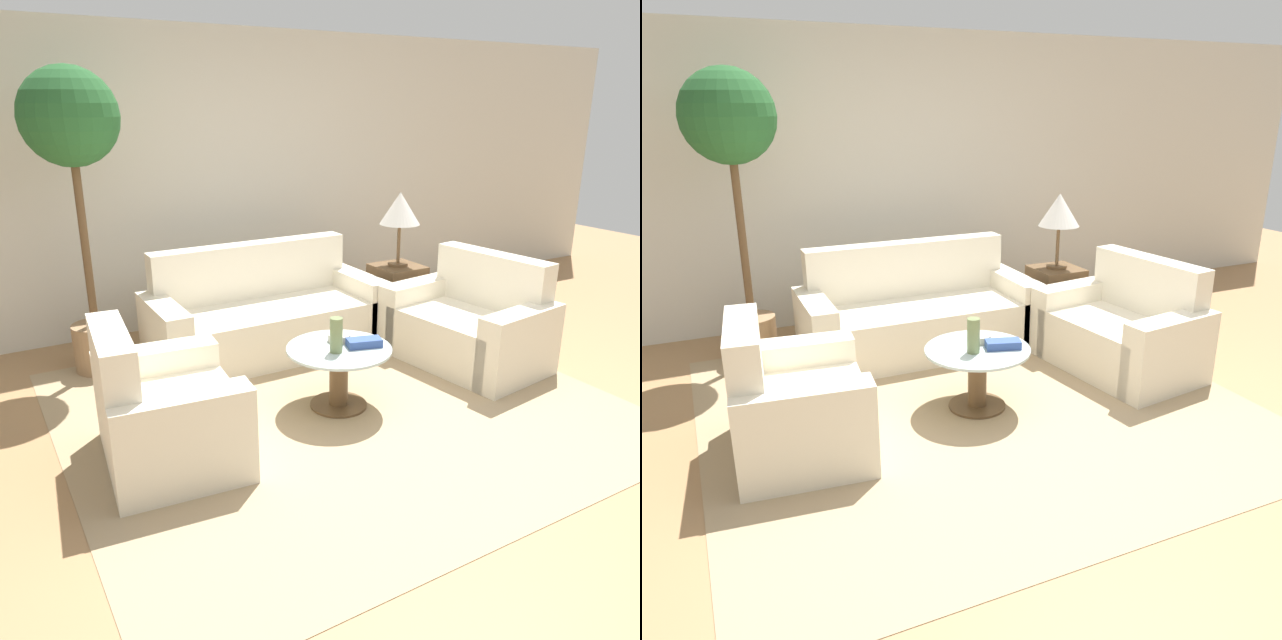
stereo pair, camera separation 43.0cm
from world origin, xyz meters
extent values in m
plane|color=#9E754C|center=(0.00, 0.00, 0.00)|extent=(14.00, 14.00, 0.00)
cube|color=beige|center=(0.00, 2.83, 1.30)|extent=(10.00, 0.06, 2.60)
cube|color=tan|center=(-0.11, 0.61, 0.00)|extent=(3.54, 3.23, 0.01)
cube|color=beige|center=(-0.10, 1.72, 0.21)|extent=(1.71, 0.80, 0.42)
cube|color=beige|center=(-0.10, 2.04, 0.43)|extent=(1.71, 0.18, 0.87)
cube|color=beige|center=(-0.95, 1.72, 0.28)|extent=(0.20, 0.80, 0.56)
cube|color=beige|center=(0.76, 1.72, 0.28)|extent=(0.20, 0.80, 0.56)
cube|color=beige|center=(-1.29, 0.54, 0.21)|extent=(0.81, 0.79, 0.42)
cube|color=beige|center=(-1.57, 0.56, 0.42)|extent=(0.25, 0.73, 0.83)
cube|color=beige|center=(-1.33, 0.18, 0.28)|extent=(0.76, 0.27, 0.56)
cube|color=beige|center=(-1.25, 0.89, 0.28)|extent=(0.76, 0.27, 0.56)
cube|color=beige|center=(1.16, 0.76, 0.21)|extent=(0.89, 1.10, 0.42)
cube|color=beige|center=(1.45, 0.80, 0.43)|extent=(0.31, 1.03, 0.85)
cube|color=beige|center=(1.10, 1.26, 0.28)|extent=(0.78, 0.30, 0.56)
cube|color=beige|center=(1.22, 0.26, 0.28)|extent=(0.78, 0.30, 0.56)
cylinder|color=brown|center=(-0.11, 0.61, 0.01)|extent=(0.39, 0.39, 0.02)
cylinder|color=brown|center=(-0.11, 0.61, 0.21)|extent=(0.13, 0.13, 0.41)
cylinder|color=#B2C6C6|center=(-0.11, 0.61, 0.42)|extent=(0.71, 0.71, 0.02)
cube|color=brown|center=(1.17, 1.67, 0.30)|extent=(0.40, 0.40, 0.60)
cylinder|color=brown|center=(1.17, 1.67, 0.61)|extent=(0.18, 0.18, 0.02)
cylinder|color=brown|center=(1.17, 1.67, 0.79)|extent=(0.03, 0.03, 0.35)
cone|color=beige|center=(1.17, 1.67, 1.11)|extent=(0.35, 0.35, 0.28)
cylinder|color=#93704C|center=(-1.38, 2.09, 0.19)|extent=(0.36, 0.36, 0.37)
cylinder|color=brown|center=(-1.38, 2.09, 1.03)|extent=(0.06, 0.06, 1.32)
sphere|color=#235628|center=(-1.38, 2.09, 1.88)|extent=(0.68, 0.68, 0.68)
cylinder|color=#6B7A4C|center=(-0.17, 0.56, 0.55)|extent=(0.08, 0.08, 0.23)
cylinder|color=beige|center=(-0.04, 0.71, 0.46)|extent=(0.16, 0.16, 0.05)
cube|color=#334C8C|center=(0.04, 0.54, 0.46)|extent=(0.25, 0.17, 0.05)
camera|label=1|loc=(-2.16, -2.64, 1.97)|focal=35.00mm
camera|label=2|loc=(-1.78, -2.84, 1.97)|focal=35.00mm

